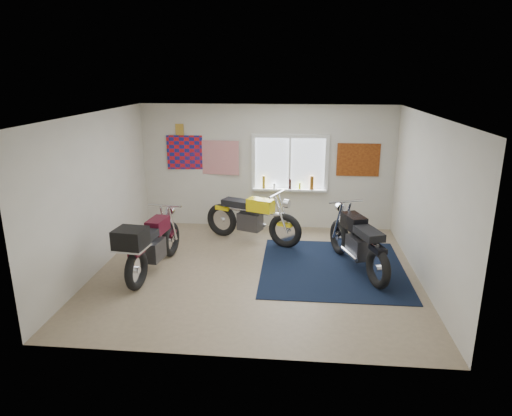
# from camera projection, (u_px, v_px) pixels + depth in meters

# --- Properties ---
(ground) EXTENTS (5.50, 5.50, 0.00)m
(ground) POSITION_uv_depth(u_px,v_px,m) (256.00, 272.00, 7.94)
(ground) COLOR #9E896B
(ground) RESTS_ON ground
(room_shell) EXTENTS (5.50, 5.50, 5.50)m
(room_shell) POSITION_uv_depth(u_px,v_px,m) (256.00, 180.00, 7.48)
(room_shell) COLOR white
(room_shell) RESTS_ON ground
(navy_rug) EXTENTS (2.51, 2.61, 0.01)m
(navy_rug) POSITION_uv_depth(u_px,v_px,m) (332.00, 268.00, 8.09)
(navy_rug) COLOR black
(navy_rug) RESTS_ON ground
(window_assembly) EXTENTS (1.66, 0.17, 1.26)m
(window_assembly) POSITION_uv_depth(u_px,v_px,m) (290.00, 167.00, 9.86)
(window_assembly) COLOR white
(window_assembly) RESTS_ON room_shell
(oil_bottles) EXTENTS (1.12, 0.09, 0.30)m
(oil_bottles) POSITION_uv_depth(u_px,v_px,m) (292.00, 183.00, 9.89)
(oil_bottles) COLOR #997316
(oil_bottles) RESTS_ON window_assembly
(flag_display) EXTENTS (1.60, 0.10, 1.17)m
(flag_display) POSITION_uv_depth(u_px,v_px,m) (180.00, 129.00, 9.87)
(flag_display) COLOR red
(flag_display) RESTS_ON room_shell
(triumph_poster) EXTENTS (0.90, 0.03, 0.70)m
(triumph_poster) POSITION_uv_depth(u_px,v_px,m) (358.00, 160.00, 9.69)
(triumph_poster) COLOR #A54C14
(triumph_poster) RESTS_ON room_shell
(yellow_triumph) EXTENTS (2.06, 0.98, 1.09)m
(yellow_triumph) POSITION_uv_depth(u_px,v_px,m) (252.00, 219.00, 9.26)
(yellow_triumph) COLOR black
(yellow_triumph) RESTS_ON ground
(black_chrome_bike) EXTENTS (0.93, 2.08, 1.11)m
(black_chrome_bike) POSITION_uv_depth(u_px,v_px,m) (358.00, 243.00, 7.92)
(black_chrome_bike) COLOR black
(black_chrome_bike) RESTS_ON navy_rug
(maroon_tourer) EXTENTS (0.72, 2.09, 1.06)m
(maroon_tourer) POSITION_uv_depth(u_px,v_px,m) (150.00, 245.00, 7.68)
(maroon_tourer) COLOR black
(maroon_tourer) RESTS_ON ground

